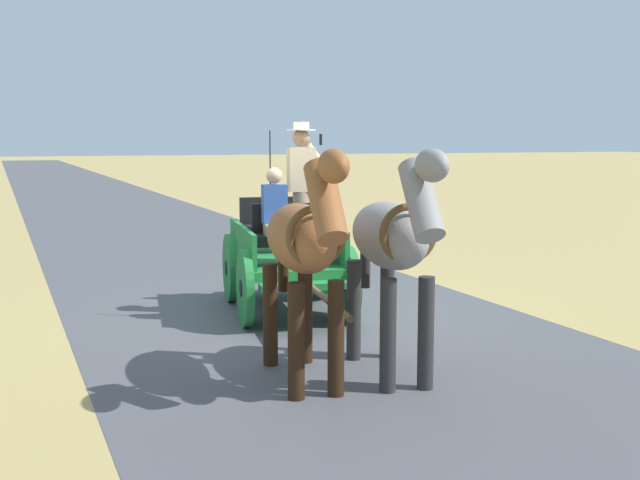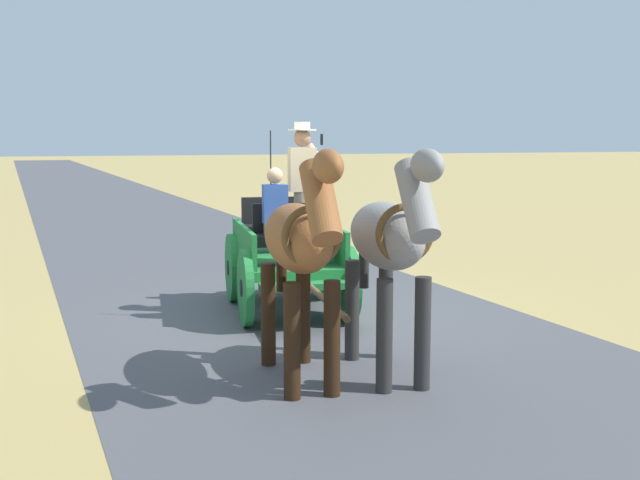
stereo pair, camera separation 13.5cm
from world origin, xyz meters
name	(u,v)px [view 2 (the right image)]	position (x,y,z in m)	size (l,w,h in m)	color
ground_plane	(296,315)	(0.00, 0.00, 0.00)	(200.00, 200.00, 0.00)	tan
road_surface	(296,315)	(0.00, 0.00, 0.00)	(5.69, 160.00, 0.01)	#4C4C51
horse_drawn_carriage	(288,251)	(0.02, -0.24, 0.82)	(1.78, 4.51, 2.50)	#1E7233
horse_near_side	(390,241)	(0.08, 2.82, 1.32)	(0.79, 2.15, 2.21)	gray
horse_off_side	(301,244)	(0.93, 2.69, 1.32)	(0.75, 2.14, 2.21)	brown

